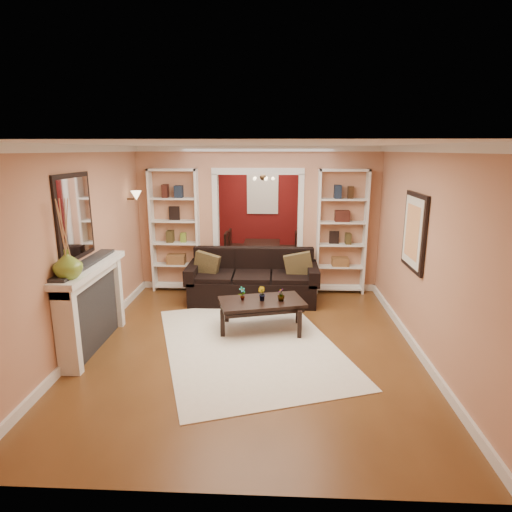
{
  "coord_description": "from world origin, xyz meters",
  "views": [
    {
      "loc": [
        0.34,
        -6.79,
        2.63
      ],
      "look_at": [
        0.06,
        -0.8,
        1.14
      ],
      "focal_mm": 30.0,
      "sensor_mm": 36.0,
      "label": 1
    }
  ],
  "objects_px": {
    "bookshelf_right": "(341,232)",
    "dining_table": "(263,257)",
    "coffee_table": "(262,315)",
    "bookshelf_left": "(175,231)",
    "sofa": "(253,277)",
    "fireplace": "(94,307)"
  },
  "relations": [
    {
      "from": "bookshelf_right",
      "to": "dining_table",
      "type": "distance_m",
      "value": 2.38
    },
    {
      "from": "coffee_table",
      "to": "dining_table",
      "type": "bearing_deg",
      "value": 76.51
    },
    {
      "from": "bookshelf_left",
      "to": "bookshelf_right",
      "type": "bearing_deg",
      "value": 0.0
    },
    {
      "from": "sofa",
      "to": "bookshelf_left",
      "type": "distance_m",
      "value": 1.74
    },
    {
      "from": "sofa",
      "to": "bookshelf_right",
      "type": "xyz_separation_m",
      "value": [
        1.61,
        0.58,
        0.7
      ]
    },
    {
      "from": "bookshelf_right",
      "to": "dining_table",
      "type": "relative_size",
      "value": 1.54
    },
    {
      "from": "sofa",
      "to": "bookshelf_left",
      "type": "height_order",
      "value": "bookshelf_left"
    },
    {
      "from": "coffee_table",
      "to": "bookshelf_right",
      "type": "relative_size",
      "value": 0.53
    },
    {
      "from": "fireplace",
      "to": "dining_table",
      "type": "height_order",
      "value": "fireplace"
    },
    {
      "from": "sofa",
      "to": "coffee_table",
      "type": "xyz_separation_m",
      "value": [
        0.2,
        -1.27,
        -0.22
      ]
    },
    {
      "from": "bookshelf_right",
      "to": "fireplace",
      "type": "relative_size",
      "value": 1.35
    },
    {
      "from": "fireplace",
      "to": "bookshelf_left",
      "type": "bearing_deg",
      "value": 77.95
    },
    {
      "from": "coffee_table",
      "to": "bookshelf_right",
      "type": "height_order",
      "value": "bookshelf_right"
    },
    {
      "from": "sofa",
      "to": "bookshelf_right",
      "type": "distance_m",
      "value": 1.85
    },
    {
      "from": "fireplace",
      "to": "bookshelf_right",
      "type": "bearing_deg",
      "value": 34.8
    },
    {
      "from": "bookshelf_right",
      "to": "sofa",
      "type": "bearing_deg",
      "value": -160.2
    },
    {
      "from": "coffee_table",
      "to": "bookshelf_left",
      "type": "bearing_deg",
      "value": 117.37
    },
    {
      "from": "sofa",
      "to": "dining_table",
      "type": "xyz_separation_m",
      "value": [
        0.11,
        2.2,
        -0.19
      ]
    },
    {
      "from": "coffee_table",
      "to": "dining_table",
      "type": "xyz_separation_m",
      "value": [
        -0.1,
        3.47,
        0.03
      ]
    },
    {
      "from": "bookshelf_right",
      "to": "dining_table",
      "type": "bearing_deg",
      "value": 132.85
    },
    {
      "from": "fireplace",
      "to": "dining_table",
      "type": "distance_m",
      "value": 4.68
    },
    {
      "from": "sofa",
      "to": "dining_table",
      "type": "relative_size",
      "value": 1.53
    }
  ]
}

